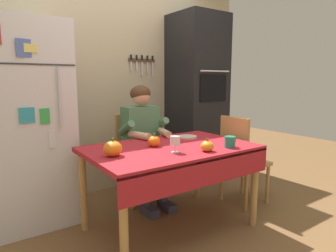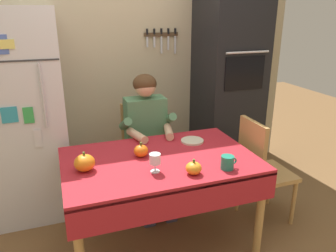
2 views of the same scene
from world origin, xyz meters
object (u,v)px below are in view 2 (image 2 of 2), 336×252
at_px(pumpkin_large, 194,168).
at_px(pumpkin_medium, 141,151).
at_px(seated_person, 148,131).
at_px(chair_behind_person, 143,147).
at_px(refrigerator, 24,117).
at_px(wall_oven, 228,83).
at_px(coffee_mug, 228,162).
at_px(serving_tray, 192,141).
at_px(chair_right_side, 260,167).
at_px(wine_glass, 155,160).
at_px(pumpkin_small, 85,163).
at_px(dining_table, 161,169).

distance_m(pumpkin_large, pumpkin_medium, 0.46).
relative_size(pumpkin_large, pumpkin_medium, 0.94).
bearing_deg(seated_person, chair_behind_person, 90.00).
bearing_deg(refrigerator, wall_oven, 1.14).
relative_size(seated_person, pumpkin_medium, 11.03).
bearing_deg(chair_behind_person, pumpkin_medium, -105.71).
relative_size(wall_oven, pumpkin_medium, 18.61).
bearing_deg(coffee_mug, pumpkin_large, 178.12).
bearing_deg(pumpkin_large, serving_tray, 67.39).
relative_size(wall_oven, seated_person, 1.69).
xyz_separation_m(chair_behind_person, pumpkin_large, (0.06, -1.08, 0.27)).
bearing_deg(serving_tray, wall_oven, 44.66).
bearing_deg(wall_oven, seated_person, -161.87).
bearing_deg(chair_right_side, coffee_mug, -147.26).
relative_size(coffee_mug, wine_glass, 0.90).
bearing_deg(serving_tray, chair_right_side, -19.93).
xyz_separation_m(pumpkin_small, serving_tray, (0.89, 0.23, -0.05)).
distance_m(dining_table, pumpkin_large, 0.34).
xyz_separation_m(refrigerator, pumpkin_medium, (0.83, -0.79, -0.11)).
xyz_separation_m(refrigerator, chair_behind_person, (1.03, -0.09, -0.39)).
relative_size(dining_table, chair_right_side, 1.51).
bearing_deg(wall_oven, chair_behind_person, -172.39).
height_order(coffee_mug, pumpkin_medium, pumpkin_medium).
bearing_deg(dining_table, refrigerator, 137.09).
xyz_separation_m(chair_behind_person, seated_person, (-0.00, -0.19, 0.23)).
bearing_deg(wall_oven, refrigerator, -178.86).
relative_size(coffee_mug, pumpkin_small, 0.83).
height_order(chair_behind_person, pumpkin_small, chair_behind_person).
distance_m(pumpkin_large, pumpkin_small, 0.73).
bearing_deg(pumpkin_medium, wall_oven, 35.33).
bearing_deg(wall_oven, pumpkin_large, -127.04).
xyz_separation_m(chair_behind_person, chair_right_side, (0.83, -0.76, 0.00)).
bearing_deg(chair_right_side, pumpkin_medium, 176.80).
height_order(dining_table, serving_tray, serving_tray).
bearing_deg(pumpkin_medium, chair_right_side, -3.20).
xyz_separation_m(chair_right_side, pumpkin_small, (-1.44, -0.04, 0.29)).
bearing_deg(chair_right_side, refrigerator, 155.39).
distance_m(seated_person, pumpkin_medium, 0.55).
relative_size(chair_behind_person, serving_tray, 4.97).
relative_size(wall_oven, coffee_mug, 17.93).
distance_m(refrigerator, seated_person, 1.08).
xyz_separation_m(wall_oven, wine_glass, (-1.15, -1.10, -0.22)).
xyz_separation_m(chair_right_side, pumpkin_large, (-0.77, -0.32, 0.27)).
relative_size(refrigerator, seated_person, 1.45).
bearing_deg(chair_behind_person, serving_tray, -63.60).
bearing_deg(serving_tray, pumpkin_small, -165.29).
xyz_separation_m(refrigerator, seated_person, (1.03, -0.28, -0.16)).
bearing_deg(pumpkin_medium, chair_behind_person, 74.29).
bearing_deg(pumpkin_medium, coffee_mug, -37.73).
xyz_separation_m(refrigerator, pumpkin_small, (0.41, -0.88, -0.10)).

